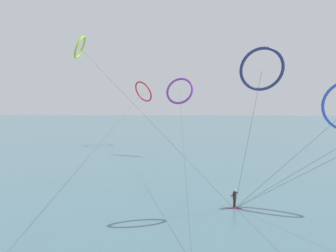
% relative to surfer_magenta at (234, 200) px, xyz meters
% --- Properties ---
extents(sea_water, '(400.00, 200.00, 0.08)m').
position_rel_surfer_magenta_xyz_m(sea_water, '(-5.98, 86.06, -0.78)').
color(sea_water, '#476B75').
rests_on(sea_water, ground).
extents(surfer_magenta, '(1.40, 0.71, 1.70)m').
position_rel_surfer_magenta_xyz_m(surfer_magenta, '(0.00, 0.00, 0.00)').
color(surfer_magenta, '#CC288E').
rests_on(surfer_magenta, ground).
extents(kite_violet, '(5.49, 39.45, 13.88)m').
position_rel_surfer_magenta_xyz_m(kite_violet, '(-5.30, 27.66, 10.61)').
color(kite_violet, purple).
rests_on(kite_violet, ground).
extents(kite_lime, '(19.91, 17.12, 18.62)m').
position_rel_surfer_magenta_xyz_m(kite_lime, '(-18.86, 15.31, 16.18)').
color(kite_lime, '#8CC62D').
rests_on(kite_lime, ground).
extents(kite_crimson, '(5.38, 52.35, 14.00)m').
position_rel_surfer_magenta_xyz_m(kite_crimson, '(-13.37, 39.64, 10.88)').
color(kite_crimson, red).
rests_on(kite_crimson, ground).
extents(kite_navy, '(3.66, 2.48, 13.87)m').
position_rel_surfer_magenta_xyz_m(kite_navy, '(1.71, -1.68, 11.30)').
color(kite_navy, navy).
rests_on(kite_navy, ground).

